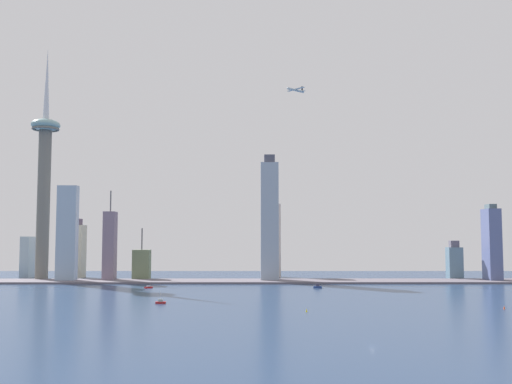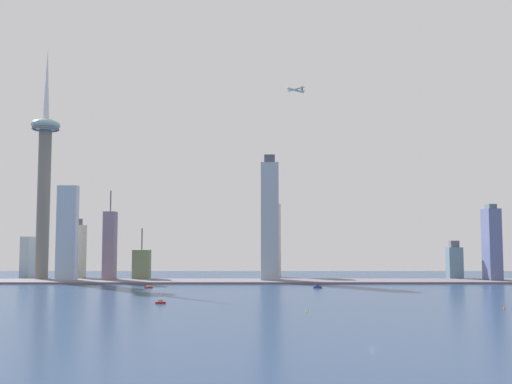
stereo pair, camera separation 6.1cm
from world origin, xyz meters
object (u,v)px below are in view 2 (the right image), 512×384
boat_1 (318,287)px  skyscraper_7 (67,234)px  skyscraper_8 (110,246)px  channel_buoy_0 (504,307)px  observation_tower (44,170)px  skyscraper_0 (142,265)px  boat_3 (149,287)px  skyscraper_6 (27,257)px  skyscraper_5 (75,250)px  airplane (296,90)px  skyscraper_1 (270,220)px  skyscraper_9 (454,262)px  channel_buoy_1 (307,310)px  skyscraper_2 (272,240)px  boat_4 (161,302)px  skyscraper_4 (492,244)px

boat_1 → skyscraper_7: bearing=-13.3°
skyscraper_8 → channel_buoy_0: bearing=-37.9°
observation_tower → skyscraper_0: size_ratio=4.54×
skyscraper_8 → boat_3: bearing=-56.0°
skyscraper_6 → observation_tower: bearing=-55.1°
skyscraper_5 → boat_1: size_ratio=8.74×
skyscraper_5 → airplane: (302.53, -170.89, 188.31)m
skyscraper_1 → skyscraper_9: skyscraper_1 is taller
skyscraper_1 → channel_buoy_1: size_ratio=67.47×
boat_1 → channel_buoy_1: 214.70m
observation_tower → skyscraper_2: bearing=12.8°
boat_4 → channel_buoy_0: 279.68m
boat_3 → channel_buoy_0: size_ratio=3.48×
skyscraper_9 → channel_buoy_1: size_ratio=21.50×
channel_buoy_1 → observation_tower: bearing=134.0°
skyscraper_0 → boat_3: bearing=-75.7°
skyscraper_5 → boat_1: skyscraper_5 is taller
skyscraper_0 → channel_buoy_1: (189.12, -336.83, -19.13)m
skyscraper_9 → channel_buoy_1: skyscraper_9 is taller
skyscraper_2 → boat_4: size_ratio=10.07×
boat_1 → skyscraper_1: bearing=-60.2°
skyscraper_2 → skyscraper_6: bearing=-178.5°
skyscraper_8 → boat_1: size_ratio=12.34×
skyscraper_5 → skyscraper_6: 69.97m
skyscraper_1 → boat_1: 137.70m
airplane → skyscraper_9: bearing=168.5°
skyscraper_1 → boat_3: 188.50m
observation_tower → boat_4: (201.10, -275.55, -145.24)m
skyscraper_8 → boat_3: 131.59m
skyscraper_2 → boat_3: size_ratio=11.62×
skyscraper_0 → skyscraper_5: skyscraper_5 is taller
skyscraper_5 → boat_3: skyscraper_5 is taller
skyscraper_5 → skyscraper_8: size_ratio=0.71×
skyscraper_8 → skyscraper_6: bearing=150.4°
airplane → skyscraper_2: bearing=-124.5°
observation_tower → skyscraper_4: (588.56, -24.25, -98.67)m
observation_tower → skyscraper_9: size_ratio=5.98×
skyscraper_7 → channel_buoy_1: skyscraper_7 is taller
skyscraper_5 → skyscraper_6: bearing=176.3°
skyscraper_0 → skyscraper_8: size_ratio=0.59×
boat_1 → boat_4: bearing=49.2°
skyscraper_4 → skyscraper_1: bearing=178.8°
skyscraper_7 → boat_3: size_ratio=13.57×
skyscraper_6 → boat_4: 416.01m
skyscraper_5 → channel_buoy_0: bearing=-39.5°
boat_1 → airplane: size_ratio=0.42×
skyscraper_5 → boat_4: size_ratio=7.97×
observation_tower → skyscraper_0: (131.41, 4.49, -126.31)m
boat_1 → airplane: airplane is taller
skyscraper_5 → skyscraper_2: bearing=2.8°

